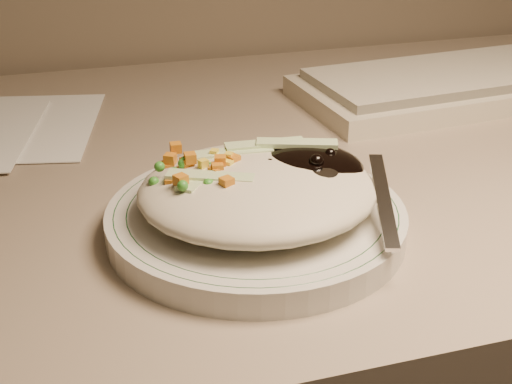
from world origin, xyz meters
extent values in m
cube|color=gray|center=(0.00, 1.38, 0.72)|extent=(1.40, 0.70, 0.04)
cylinder|color=silver|center=(-0.08, 1.21, 0.75)|extent=(0.24, 0.24, 0.02)
torus|color=#144723|center=(-0.08, 1.21, 0.76)|extent=(0.23, 0.23, 0.00)
torus|color=#144723|center=(-0.08, 1.21, 0.76)|extent=(0.21, 0.21, 0.00)
ellipsoid|color=#B2AA91|center=(-0.08, 1.21, 0.78)|extent=(0.19, 0.18, 0.04)
ellipsoid|color=black|center=(-0.04, 1.22, 0.79)|extent=(0.10, 0.09, 0.03)
ellipsoid|color=orange|center=(-0.13, 1.23, 0.78)|extent=(0.08, 0.08, 0.02)
sphere|color=black|center=(-0.07, 1.22, 0.79)|extent=(0.01, 0.01, 0.01)
sphere|color=black|center=(-0.04, 1.23, 0.79)|extent=(0.01, 0.01, 0.01)
sphere|color=black|center=(-0.01, 1.22, 0.80)|extent=(0.01, 0.01, 0.01)
sphere|color=black|center=(-0.02, 1.23, 0.79)|extent=(0.01, 0.01, 0.01)
sphere|color=black|center=(-0.03, 1.20, 0.80)|extent=(0.01, 0.01, 0.01)
sphere|color=black|center=(-0.04, 1.22, 0.79)|extent=(0.01, 0.01, 0.01)
sphere|color=black|center=(-0.03, 1.23, 0.79)|extent=(0.01, 0.01, 0.01)
cube|color=#C36D15|center=(-0.13, 1.23, 0.80)|extent=(0.01, 0.01, 0.01)
cube|color=#C36D15|center=(-0.11, 1.21, 0.79)|extent=(0.01, 0.01, 0.01)
cube|color=#C36D15|center=(-0.14, 1.25, 0.80)|extent=(0.01, 0.01, 0.01)
cube|color=#C36D15|center=(-0.11, 1.22, 0.80)|extent=(0.01, 0.01, 0.01)
cube|color=#C36D15|center=(-0.11, 1.22, 0.80)|extent=(0.01, 0.01, 0.01)
cube|color=#C36D15|center=(-0.14, 1.25, 0.79)|extent=(0.01, 0.01, 0.01)
cube|color=#C36D15|center=(-0.13, 1.24, 0.80)|extent=(0.01, 0.01, 0.01)
cube|color=#C36D15|center=(-0.11, 1.22, 0.80)|extent=(0.01, 0.01, 0.01)
cube|color=#C36D15|center=(-0.09, 1.23, 0.80)|extent=(0.01, 0.01, 0.01)
cube|color=#C36D15|center=(-0.14, 1.26, 0.80)|extent=(0.01, 0.01, 0.01)
cube|color=#C36D15|center=(-0.14, 1.20, 0.80)|extent=(0.01, 0.01, 0.01)
cube|color=#C36D15|center=(-0.11, 1.19, 0.80)|extent=(0.01, 0.01, 0.01)
cube|color=#C36D15|center=(-0.15, 1.21, 0.79)|extent=(0.01, 0.01, 0.01)
cube|color=#C36D15|center=(-0.14, 1.25, 0.79)|extent=(0.01, 0.01, 0.01)
sphere|color=#388C28|center=(-0.11, 1.23, 0.80)|extent=(0.01, 0.01, 0.01)
sphere|color=#388C28|center=(-0.14, 1.19, 0.80)|extent=(0.01, 0.01, 0.01)
sphere|color=#388C28|center=(-0.14, 1.23, 0.80)|extent=(0.01, 0.01, 0.01)
sphere|color=#388C28|center=(-0.15, 1.23, 0.80)|extent=(0.01, 0.01, 0.01)
sphere|color=#388C28|center=(-0.11, 1.23, 0.79)|extent=(0.01, 0.01, 0.01)
sphere|color=#388C28|center=(-0.11, 1.20, 0.79)|extent=(0.01, 0.01, 0.01)
sphere|color=#388C28|center=(-0.13, 1.22, 0.79)|extent=(0.01, 0.01, 0.01)
sphere|color=#388C28|center=(-0.13, 1.20, 0.79)|extent=(0.01, 0.01, 0.01)
sphere|color=#388C28|center=(-0.16, 1.22, 0.79)|extent=(0.01, 0.01, 0.01)
sphere|color=#388C28|center=(-0.13, 1.24, 0.80)|extent=(0.01, 0.01, 0.01)
sphere|color=#388C28|center=(-0.13, 1.24, 0.80)|extent=(0.01, 0.01, 0.01)
sphere|color=#388C28|center=(-0.14, 1.21, 0.79)|extent=(0.01, 0.01, 0.01)
sphere|color=#388C28|center=(-0.12, 1.20, 0.80)|extent=(0.01, 0.01, 0.01)
sphere|color=#388C28|center=(-0.09, 1.25, 0.79)|extent=(0.01, 0.01, 0.01)
cube|color=yellow|center=(-0.11, 1.23, 0.79)|extent=(0.01, 0.01, 0.01)
cube|color=yellow|center=(-0.10, 1.22, 0.80)|extent=(0.01, 0.01, 0.01)
cube|color=yellow|center=(-0.13, 1.24, 0.79)|extent=(0.01, 0.01, 0.01)
cube|color=yellow|center=(-0.12, 1.23, 0.80)|extent=(0.01, 0.01, 0.01)
cube|color=yellow|center=(-0.13, 1.22, 0.79)|extent=(0.01, 0.01, 0.01)
cube|color=yellow|center=(-0.10, 1.23, 0.80)|extent=(0.01, 0.01, 0.01)
cube|color=yellow|center=(-0.11, 1.25, 0.80)|extent=(0.01, 0.01, 0.01)
cube|color=yellow|center=(-0.12, 1.22, 0.79)|extent=(0.01, 0.01, 0.01)
cube|color=#B2D18C|center=(-0.09, 1.25, 0.80)|extent=(0.07, 0.02, 0.00)
cube|color=#B2D18C|center=(-0.06, 1.25, 0.80)|extent=(0.07, 0.02, 0.00)
cube|color=#B2D18C|center=(-0.12, 1.22, 0.80)|extent=(0.06, 0.06, 0.00)
cube|color=#B2D18C|center=(-0.04, 1.24, 0.80)|extent=(0.07, 0.04, 0.00)
cube|color=#B2D18C|center=(-0.08, 1.20, 0.79)|extent=(0.07, 0.03, 0.00)
cube|color=#B2D18C|center=(-0.12, 1.21, 0.80)|extent=(0.07, 0.04, 0.00)
ellipsoid|color=silver|center=(-0.03, 1.20, 0.79)|extent=(0.05, 0.06, 0.01)
cube|color=silver|center=(0.01, 1.16, 0.78)|extent=(0.05, 0.11, 0.03)
cube|color=beige|center=(0.31, 1.48, 0.75)|extent=(0.51, 0.22, 0.02)
cube|color=beige|center=(0.31, 1.48, 0.77)|extent=(0.47, 0.19, 0.01)
camera|label=1|loc=(-0.23, 0.72, 1.03)|focal=50.00mm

